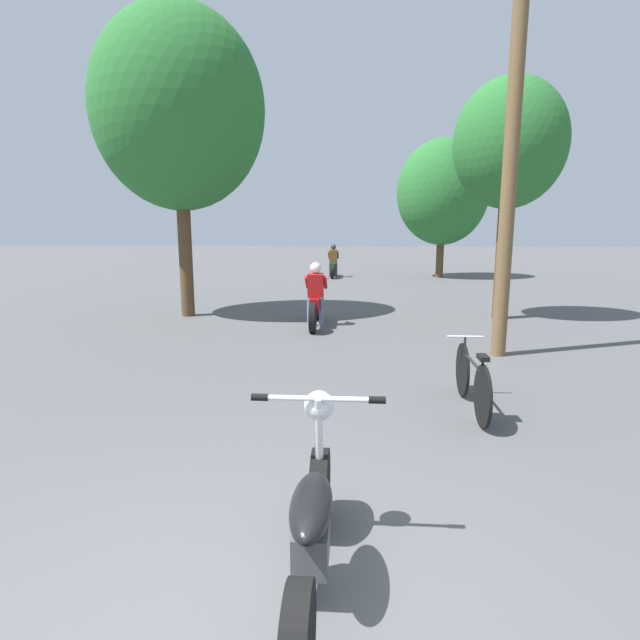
{
  "coord_description": "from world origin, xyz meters",
  "views": [
    {
      "loc": [
        0.57,
        -2.13,
        2.11
      ],
      "look_at": [
        0.1,
        4.43,
        0.9
      ],
      "focal_mm": 28.0,
      "sensor_mm": 36.0,
      "label": 1
    }
  ],
  "objects": [
    {
      "name": "motorcycle_foreground",
      "position": [
        0.34,
        0.48,
        0.41
      ],
      "size": [
        0.87,
        1.95,
        1.05
      ],
      "color": "black",
      "rests_on": "ground"
    },
    {
      "name": "roadside_tree_right_far",
      "position": [
        4.25,
        20.14,
        3.64
      ],
      "size": [
        3.89,
        3.5,
        5.88
      ],
      "color": "#513A23",
      "rests_on": "ground"
    },
    {
      "name": "roadside_tree_left",
      "position": [
        -3.53,
        9.71,
        4.79
      ],
      "size": [
        3.96,
        3.57,
        7.09
      ],
      "color": "#513A23",
      "rests_on": "ground"
    },
    {
      "name": "bicycle_parked",
      "position": [
        1.95,
        3.58,
        0.37
      ],
      "size": [
        0.44,
        1.71,
        0.8
      ],
      "color": "black",
      "rests_on": "ground"
    },
    {
      "name": "motorcycle_rider_far",
      "position": [
        -0.41,
        19.91,
        0.54
      ],
      "size": [
        0.5,
        2.07,
        1.45
      ],
      "color": "black",
      "rests_on": "ground"
    },
    {
      "name": "motorcycle_rider_lead",
      "position": [
        -0.29,
        8.64,
        0.53
      ],
      "size": [
        0.5,
        2.18,
        1.39
      ],
      "color": "black",
      "rests_on": "ground"
    },
    {
      "name": "utility_pole",
      "position": [
        3.0,
        6.26,
        3.73
      ],
      "size": [
        1.1,
        0.24,
        7.27
      ],
      "color": "brown",
      "rests_on": "ground"
    },
    {
      "name": "roadside_tree_right_near",
      "position": [
        3.99,
        9.85,
        3.95
      ],
      "size": [
        2.52,
        2.26,
        5.45
      ],
      "color": "#513A23",
      "rests_on": "ground"
    }
  ]
}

